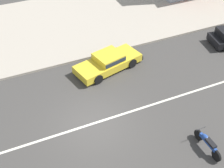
# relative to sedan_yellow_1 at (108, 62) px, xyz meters

# --- Properties ---
(ground_plane) EXTENTS (160.00, 160.00, 0.00)m
(ground_plane) POSITION_rel_sedan_yellow_1_xyz_m (-2.53, -3.98, -0.53)
(ground_plane) COLOR #423F3D
(lane_centre_stripe) EXTENTS (50.40, 0.14, 0.01)m
(lane_centre_stripe) POSITION_rel_sedan_yellow_1_xyz_m (-2.53, -3.98, -0.53)
(lane_centre_stripe) COLOR silver
(lane_centre_stripe) RESTS_ON ground
(kerb_strip) EXTENTS (68.00, 10.00, 0.15)m
(kerb_strip) POSITION_rel_sedan_yellow_1_xyz_m (-2.53, 6.46, -0.46)
(kerb_strip) COLOR #ADA393
(kerb_strip) RESTS_ON ground
(sedan_yellow_1) EXTENTS (4.59, 2.58, 1.06)m
(sedan_yellow_1) POSITION_rel_sedan_yellow_1_xyz_m (0.00, 0.00, 0.00)
(sedan_yellow_1) COLOR yellow
(sedan_yellow_1) RESTS_ON ground
(motorcycle_1) EXTENTS (0.56, 1.90, 0.80)m
(motorcycle_1) POSITION_rel_sedan_yellow_1_xyz_m (1.75, -7.63, -0.11)
(motorcycle_1) COLOR black
(motorcycle_1) RESTS_ON ground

